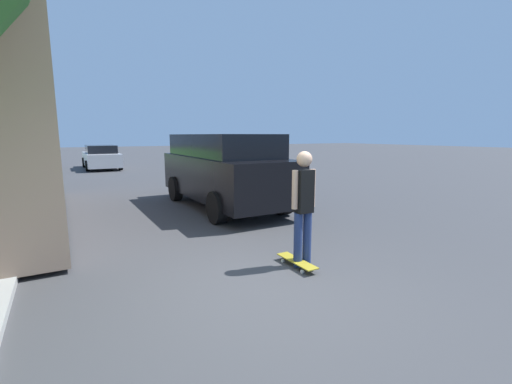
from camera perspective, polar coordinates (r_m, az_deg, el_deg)
ground_plane at (r=4.55m, az=0.39°, el=-16.17°), size 120.00×120.00×0.00m
suv_parked at (r=9.41m, az=-5.51°, el=3.93°), size 2.03×5.09×1.99m
car_down_street at (r=22.28m, az=-24.38°, el=5.30°), size 1.90×4.55×1.38m
skateboarder at (r=5.12m, az=7.90°, el=-1.86°), size 0.41×0.23×1.74m
skateboard at (r=5.31m, az=6.83°, el=-11.42°), size 0.21×0.80×0.10m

